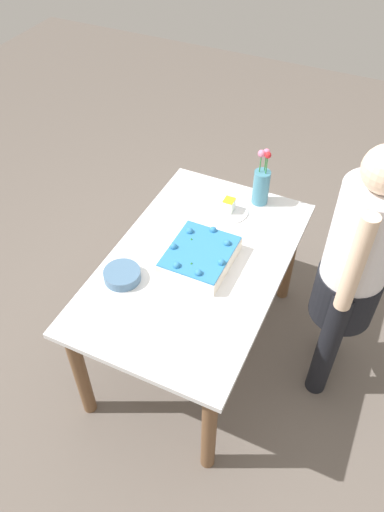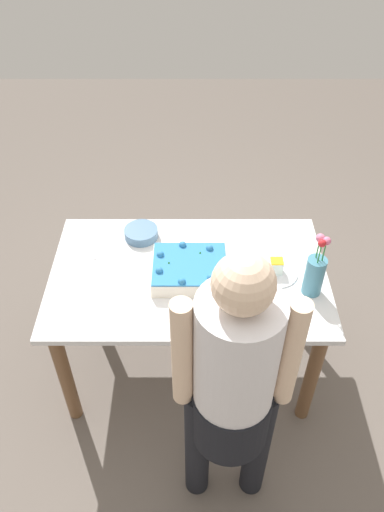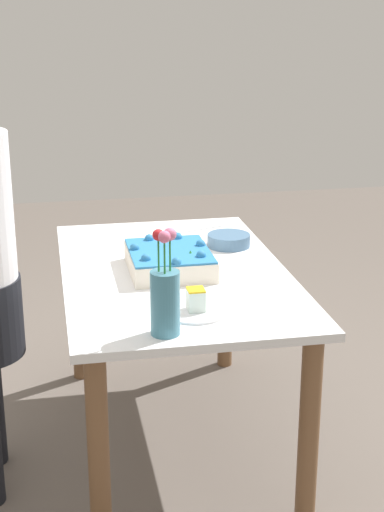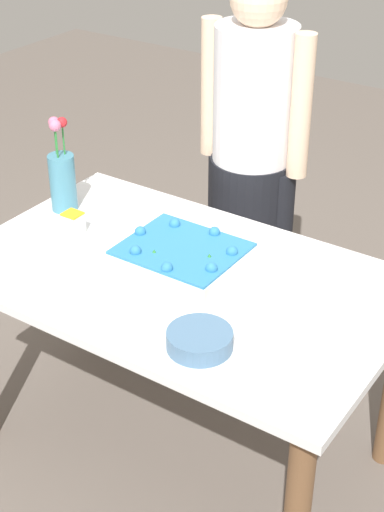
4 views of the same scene
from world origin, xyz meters
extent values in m
plane|color=#645A52|center=(0.00, 0.00, 0.00)|extent=(8.00, 8.00, 0.00)
cube|color=white|center=(0.00, 0.00, 0.71)|extent=(1.37, 0.85, 0.03)
cylinder|color=brown|center=(-0.61, -0.35, 0.35)|extent=(0.07, 0.07, 0.69)
cylinder|color=brown|center=(0.61, -0.35, 0.35)|extent=(0.07, 0.07, 0.69)
cylinder|color=brown|center=(-0.61, 0.35, 0.35)|extent=(0.07, 0.07, 0.69)
cylinder|color=brown|center=(0.61, 0.35, 0.35)|extent=(0.07, 0.07, 0.69)
cube|color=white|center=(0.01, -0.02, 0.76)|extent=(0.36, 0.30, 0.07)
cube|color=teal|center=(0.01, -0.02, 0.80)|extent=(0.35, 0.30, 0.01)
sphere|color=teal|center=(0.16, -0.02, 0.81)|extent=(0.04, 0.04, 0.04)
sphere|color=teal|center=(0.10, 0.08, 0.81)|extent=(0.04, 0.04, 0.04)
sphere|color=teal|center=(-0.03, 0.11, 0.81)|extent=(0.04, 0.04, 0.04)
sphere|color=teal|center=(-0.14, 0.04, 0.81)|extent=(0.04, 0.04, 0.04)
sphere|color=teal|center=(-0.14, -0.08, 0.81)|extent=(0.04, 0.04, 0.04)
sphere|color=teal|center=(-0.03, -0.15, 0.81)|extent=(0.04, 0.04, 0.04)
sphere|color=teal|center=(0.10, -0.12, 0.81)|extent=(0.04, 0.04, 0.04)
cone|color=#2D8438|center=(0.06, 0.05, 0.81)|extent=(0.02, 0.02, 0.02)
cone|color=#2D8438|center=(-0.09, -0.02, 0.81)|extent=(0.02, 0.02, 0.02)
cylinder|color=white|center=(0.43, 0.00, 0.73)|extent=(0.22, 0.22, 0.01)
cube|color=white|center=(0.43, 0.00, 0.77)|extent=(0.06, 0.06, 0.07)
cube|color=yellow|center=(0.43, 0.00, 0.80)|extent=(0.06, 0.06, 0.01)
cube|color=silver|center=(-0.51, 0.20, 0.73)|extent=(0.09, 0.22, 0.00)
cylinder|color=teal|center=(0.58, -0.13, 0.83)|extent=(0.09, 0.09, 0.20)
cylinder|color=#2D8438|center=(0.60, -0.13, 0.99)|extent=(0.01, 0.01, 0.12)
sphere|color=pink|center=(0.60, -0.13, 1.04)|extent=(0.04, 0.04, 0.04)
cylinder|color=#2D8438|center=(0.58, -0.11, 0.99)|extent=(0.01, 0.01, 0.12)
sphere|color=#D66F94|center=(0.58, -0.11, 1.04)|extent=(0.04, 0.04, 0.04)
cylinder|color=#2D8438|center=(0.58, -0.14, 0.99)|extent=(0.01, 0.01, 0.12)
sphere|color=red|center=(0.58, -0.14, 1.04)|extent=(0.04, 0.04, 0.04)
cylinder|color=#4B7093|center=(-0.25, 0.27, 0.75)|extent=(0.18, 0.18, 0.05)
cylinder|color=black|center=(0.30, -0.72, 0.39)|extent=(0.11, 0.11, 0.78)
cylinder|color=black|center=(0.04, -0.72, 0.39)|extent=(0.11, 0.11, 0.78)
cylinder|color=black|center=(0.17, -0.72, 0.66)|extent=(0.31, 0.31, 0.28)
cylinder|color=silver|center=(0.17, -0.72, 1.04)|extent=(0.30, 0.30, 0.52)
cylinder|color=beige|center=(0.36, -0.72, 1.04)|extent=(0.08, 0.08, 0.52)
cylinder|color=beige|center=(-0.02, -0.72, 1.04)|extent=(0.08, 0.08, 0.52)
camera|label=1|loc=(-1.57, -0.71, 2.51)|focal=35.00mm
camera|label=2|loc=(0.02, -1.76, 2.46)|focal=35.00mm
camera|label=3|loc=(2.78, -0.46, 1.72)|focal=55.00mm
camera|label=4|loc=(-1.16, 1.66, 2.01)|focal=55.00mm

